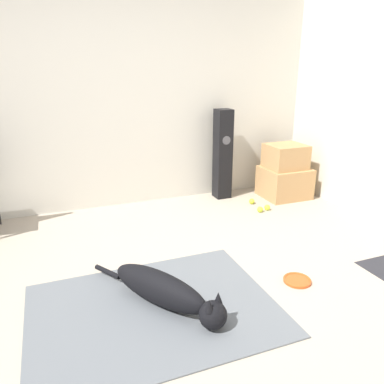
# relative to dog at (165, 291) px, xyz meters

# --- Properties ---
(ground_plane) EXTENTS (12.00, 12.00, 0.00)m
(ground_plane) POSITION_rel_dog_xyz_m (-0.09, 0.04, -0.13)
(ground_plane) COLOR #B2A38E
(wall_back) EXTENTS (8.00, 0.06, 2.55)m
(wall_back) POSITION_rel_dog_xyz_m (-0.09, 2.14, 1.15)
(wall_back) COLOR beige
(wall_back) RESTS_ON ground_plane
(area_rug) EXTENTS (1.63, 1.22, 0.01)m
(area_rug) POSITION_rel_dog_xyz_m (-0.09, -0.01, -0.12)
(area_rug) COLOR slate
(area_rug) RESTS_ON ground_plane
(dog) EXTENTS (0.69, 1.03, 0.24)m
(dog) POSITION_rel_dog_xyz_m (0.00, 0.00, 0.00)
(dog) COLOR black
(dog) RESTS_ON area_rug
(frisbee) EXTENTS (0.21, 0.21, 0.03)m
(frisbee) POSITION_rel_dog_xyz_m (1.03, -0.07, -0.11)
(frisbee) COLOR #DB511E
(frisbee) RESTS_ON ground_plane
(cardboard_box_lower) EXTENTS (0.55, 0.49, 0.37)m
(cardboard_box_lower) POSITION_rel_dog_xyz_m (2.07, 1.64, 0.06)
(cardboard_box_lower) COLOR tan
(cardboard_box_lower) RESTS_ON ground_plane
(cardboard_box_upper) EXTENTS (0.45, 0.40, 0.29)m
(cardboard_box_upper) POSITION_rel_dog_xyz_m (2.06, 1.65, 0.39)
(cardboard_box_upper) COLOR tan
(cardboard_box_upper) RESTS_ON cardboard_box_lower
(floor_speaker) EXTENTS (0.19, 0.19, 1.09)m
(floor_speaker) POSITION_rel_dog_xyz_m (1.34, 1.92, 0.42)
(floor_speaker) COLOR black
(floor_speaker) RESTS_ON ground_plane
(tennis_ball_by_boxes) EXTENTS (0.07, 0.07, 0.07)m
(tennis_ball_by_boxes) POSITION_rel_dog_xyz_m (1.56, 1.55, -0.09)
(tennis_ball_by_boxes) COLOR #C6E033
(tennis_ball_by_boxes) RESTS_ON ground_plane
(tennis_ball_near_speaker) EXTENTS (0.07, 0.07, 0.07)m
(tennis_ball_near_speaker) POSITION_rel_dog_xyz_m (1.52, 1.28, -0.09)
(tennis_ball_near_speaker) COLOR #C6E033
(tennis_ball_near_speaker) RESTS_ON ground_plane
(tennis_ball_loose_on_carpet) EXTENTS (0.07, 0.07, 0.07)m
(tennis_ball_loose_on_carpet) POSITION_rel_dog_xyz_m (1.62, 1.31, -0.09)
(tennis_ball_loose_on_carpet) COLOR #C6E033
(tennis_ball_loose_on_carpet) RESTS_ON ground_plane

